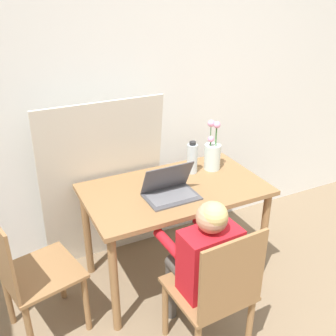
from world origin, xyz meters
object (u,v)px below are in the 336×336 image
at_px(flower_vase, 212,153).
at_px(water_bottle, 192,158).
at_px(chair_spare, 29,274).
at_px(laptop, 170,189).
at_px(person_seated, 203,256).
at_px(chair_occupied, 216,293).

relative_size(flower_vase, water_bottle, 1.56).
bearing_deg(chair_spare, flower_vase, -92.98).
distance_m(laptop, flower_vase, 0.49).
height_order(person_seated, water_bottle, person_seated).
distance_m(flower_vase, water_bottle, 0.16).
bearing_deg(chair_spare, laptop, -101.63).
bearing_deg(person_seated, chair_spare, -31.25).
xyz_separation_m(chair_occupied, water_bottle, (0.31, 0.83, 0.37)).
bearing_deg(laptop, chair_spare, -179.26).
distance_m(chair_spare, person_seated, 0.97).
bearing_deg(water_bottle, chair_occupied, -110.76).
xyz_separation_m(person_seated, flower_vase, (0.47, 0.69, 0.23)).
relative_size(chair_occupied, water_bottle, 3.74).
height_order(chair_occupied, person_seated, person_seated).
distance_m(laptop, water_bottle, 0.37).
height_order(person_seated, flower_vase, flower_vase).
height_order(chair_spare, flower_vase, flower_vase).
bearing_deg(flower_vase, water_bottle, 175.56).
distance_m(chair_occupied, person_seated, 0.20).
xyz_separation_m(chair_spare, flower_vase, (1.32, 0.23, 0.38)).
relative_size(chair_spare, flower_vase, 2.39).
height_order(flower_vase, water_bottle, flower_vase).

